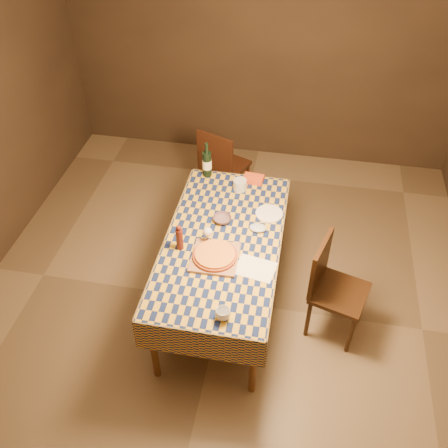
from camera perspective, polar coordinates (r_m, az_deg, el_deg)
The scene contains 16 objects.
room at distance 3.67m, azimuth -0.14°, elevation 4.73°, with size 5.00×5.10×2.70m.
dining_table at distance 4.10m, azimuth -0.13°, elevation -2.61°, with size 0.94×1.84×0.77m.
cutting_board at distance 3.89m, azimuth -1.04°, elevation -3.84°, with size 0.36×0.36×0.02m, color #9B6849.
pizza at distance 3.87m, azimuth -1.05°, elevation -3.55°, with size 0.46×0.46×0.03m.
pepper_mill at distance 3.92m, azimuth -5.11°, elevation -1.59°, with size 0.07×0.07×0.24m.
bowl at distance 4.20m, azimuth -0.21°, elevation 0.55°, with size 0.15×0.15×0.05m, color #634A53.
wine_glass at distance 3.95m, azimuth -1.88°, elevation -0.97°, with size 0.08×0.08×0.15m.
wine_bottle at distance 4.66m, azimuth -1.96°, elevation 6.93°, with size 0.10×0.10×0.35m.
deli_tub at distance 4.53m, azimuth 1.83°, elevation 4.50°, with size 0.12×0.12×0.10m, color silver.
takeout_container at distance 4.65m, azimuth 3.38°, elevation 5.18°, with size 0.18×0.13×0.05m, color #D1481B.
white_plate at distance 4.30m, azimuth 5.18°, elevation 1.20°, with size 0.24×0.24×0.01m, color white.
tumbler at distance 3.49m, azimuth -0.13°, elevation -10.24°, with size 0.11×0.11×0.08m, color silver.
flour_patch at distance 3.83m, azimuth 3.61°, elevation -5.07°, with size 0.30×0.23×0.00m, color white.
flour_bag at distance 4.13m, azimuth 3.90°, elevation -0.43°, with size 0.14×0.11×0.04m, color #ADBDDD.
chair_far at distance 5.31m, azimuth -0.33°, elevation 6.87°, with size 0.55×0.55×0.93m.
chair_right at distance 4.14m, azimuth 12.15°, elevation -6.66°, with size 0.53×0.52×0.93m.
Camera 1 is at (0.54, -2.88, 3.56)m, focal length 40.00 mm.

